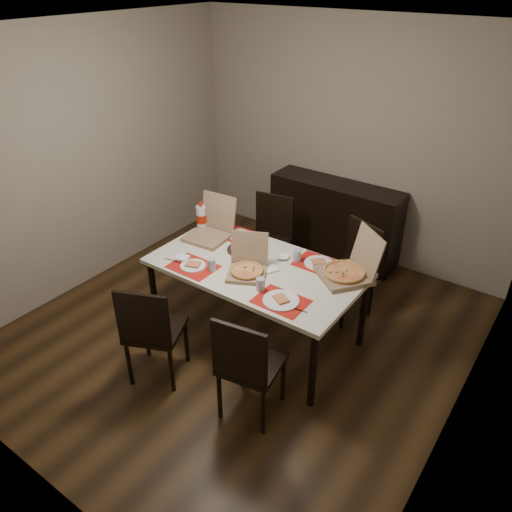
# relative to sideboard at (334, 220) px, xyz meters

# --- Properties ---
(ground) EXTENTS (3.80, 4.00, 0.02)m
(ground) POSITION_rel_sideboard_xyz_m (0.00, -1.78, -0.46)
(ground) COLOR #3B2712
(ground) RESTS_ON ground
(room_walls) EXTENTS (3.84, 4.02, 2.62)m
(room_walls) POSITION_rel_sideboard_xyz_m (0.00, -1.35, 1.28)
(room_walls) COLOR gray
(room_walls) RESTS_ON ground
(sideboard) EXTENTS (1.50, 0.40, 0.90)m
(sideboard) POSITION_rel_sideboard_xyz_m (0.00, 0.00, 0.00)
(sideboard) COLOR black
(sideboard) RESTS_ON ground
(dining_table) EXTENTS (1.80, 1.00, 0.75)m
(dining_table) POSITION_rel_sideboard_xyz_m (0.13, -1.72, 0.23)
(dining_table) COLOR beige
(dining_table) RESTS_ON ground
(chair_near_left) EXTENTS (0.55, 0.55, 0.93)m
(chair_near_left) POSITION_rel_sideboard_xyz_m (-0.21, -2.66, 0.06)
(chair_near_left) COLOR black
(chair_near_left) RESTS_ON ground
(chair_near_right) EXTENTS (0.48, 0.48, 0.93)m
(chair_near_right) POSITION_rel_sideboard_xyz_m (0.63, -2.53, 0.06)
(chair_near_right) COLOR black
(chair_near_right) RESTS_ON ground
(chair_far_left) EXTENTS (0.49, 0.49, 0.93)m
(chair_far_left) POSITION_rel_sideboard_xyz_m (-0.33, -0.83, 0.06)
(chair_far_left) COLOR black
(chair_far_left) RESTS_ON ground
(chair_far_right) EXTENTS (0.54, 0.54, 0.93)m
(chair_far_right) POSITION_rel_sideboard_xyz_m (0.65, -0.87, 0.06)
(chair_far_right) COLOR black
(chair_far_right) RESTS_ON ground
(setting_near_left) EXTENTS (0.50, 0.30, 0.11)m
(setting_near_left) POSITION_rel_sideboard_xyz_m (-0.27, -2.03, 0.32)
(setting_near_left) COLOR red
(setting_near_left) RESTS_ON dining_table
(setting_near_right) EXTENTS (0.49, 0.30, 0.11)m
(setting_near_right) POSITION_rel_sideboard_xyz_m (0.54, -2.03, 0.32)
(setting_near_right) COLOR red
(setting_near_right) RESTS_ON dining_table
(setting_far_left) EXTENTS (0.44, 0.30, 0.11)m
(setting_far_left) POSITION_rel_sideboard_xyz_m (-0.31, -1.39, 0.32)
(setting_far_left) COLOR red
(setting_far_left) RESTS_ON dining_table
(setting_far_right) EXTENTS (0.51, 0.30, 0.11)m
(setting_far_right) POSITION_rel_sideboard_xyz_m (0.51, -1.40, 0.32)
(setting_far_right) COLOR red
(setting_far_right) RESTS_ON dining_table
(napkin_loose) EXTENTS (0.15, 0.16, 0.02)m
(napkin_loose) POSITION_rel_sideboard_xyz_m (0.27, -1.71, 0.31)
(napkin_loose) COLOR white
(napkin_loose) RESTS_ON dining_table
(pizza_box_center) EXTENTS (0.44, 0.45, 0.31)m
(pizza_box_center) POSITION_rel_sideboard_xyz_m (0.14, -1.86, 0.35)
(pizza_box_center) COLOR #866B4D
(pizza_box_center) RESTS_ON dining_table
(pizza_box_right) EXTENTS (0.57, 0.58, 0.39)m
(pizza_box_right) POSITION_rel_sideboard_xyz_m (0.84, -1.42, 0.36)
(pizza_box_right) COLOR #866B4D
(pizza_box_right) RESTS_ON dining_table
(pizza_box_left) EXTENTS (0.40, 0.44, 0.37)m
(pizza_box_left) POSITION_rel_sideboard_xyz_m (-0.52, -1.54, 0.36)
(pizza_box_left) COLOR #866B4D
(pizza_box_left) RESTS_ON dining_table
(faina_plate) EXTENTS (0.27, 0.27, 0.03)m
(faina_plate) POSITION_rel_sideboard_xyz_m (-0.13, -1.58, 0.31)
(faina_plate) COLOR black
(faina_plate) RESTS_ON dining_table
(dip_bowl) EXTENTS (0.14, 0.14, 0.03)m
(dip_bowl) POSITION_rel_sideboard_xyz_m (0.25, -1.48, 0.31)
(dip_bowl) COLOR white
(dip_bowl) RESTS_ON dining_table
(soda_bottle) EXTENTS (0.10, 0.10, 0.29)m
(soda_bottle) POSITION_rel_sideboard_xyz_m (-0.69, -1.47, 0.42)
(soda_bottle) COLOR silver
(soda_bottle) RESTS_ON dining_table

